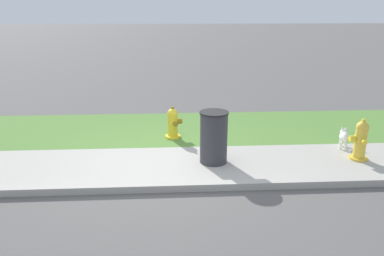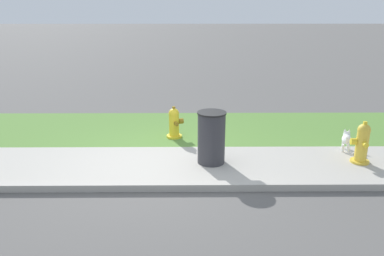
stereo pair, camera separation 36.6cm
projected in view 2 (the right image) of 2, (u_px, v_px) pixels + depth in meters
name	position (u px, v px, depth m)	size (l,w,h in m)	color
ground_plane	(161.00, 165.00, 6.87)	(120.00, 120.00, 0.00)	#5B5956
sidewalk_pavement	(161.00, 165.00, 6.87)	(18.00, 1.80, 0.01)	#ADA89E
grass_verge	(167.00, 128.00, 8.97)	(18.00, 2.62, 0.01)	#568438
street_curb	(156.00, 186.00, 5.92)	(18.00, 0.16, 0.12)	#ADA89E
fire_hydrant_by_grass_verge	(362.00, 143.00, 6.85)	(0.38, 0.40, 0.80)	gold
fire_hydrant_across_street	(174.00, 123.00, 8.23)	(0.39, 0.40, 0.71)	yellow
small_white_dog	(346.00, 139.00, 7.51)	(0.28, 0.44, 0.40)	white
trash_bin	(211.00, 138.00, 6.82)	(0.53, 0.53, 0.98)	#333338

